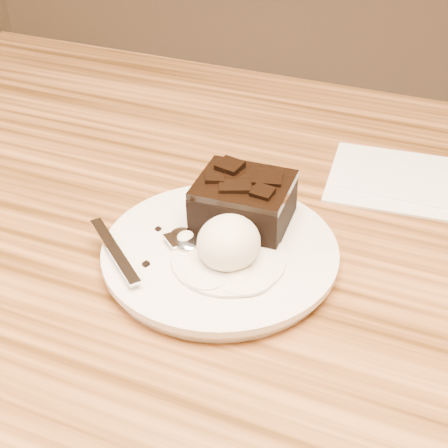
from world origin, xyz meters
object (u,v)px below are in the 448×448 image
at_px(plate, 220,254).
at_px(napkin, 391,178).
at_px(dining_table, 209,421).
at_px(ice_cream_scoop, 229,243).
at_px(brownie, 244,205).
at_px(spoon, 185,241).

xyz_separation_m(plate, napkin, (0.13, 0.22, -0.01)).
relative_size(dining_table, ice_cream_scoop, 18.87).
xyz_separation_m(brownie, ice_cream_scoop, (0.01, -0.06, -0.00)).
bearing_deg(ice_cream_scoop, spoon, 172.71).
height_order(dining_table, ice_cream_scoop, ice_cream_scoop).
relative_size(plate, brownie, 2.52).
height_order(dining_table, brownie, brownie).
bearing_deg(spoon, brownie, 5.55).
height_order(brownie, spoon, brownie).
bearing_deg(plate, brownie, 83.42).
distance_m(dining_table, spoon, 0.41).
relative_size(dining_table, spoon, 7.18).
relative_size(plate, ice_cream_scoop, 3.66).
bearing_deg(napkin, dining_table, -140.92).
xyz_separation_m(plate, brownie, (0.01, 0.05, 0.03)).
relative_size(dining_table, plate, 5.16).
bearing_deg(plate, spoon, -163.61).
bearing_deg(spoon, plate, -34.48).
relative_size(brownie, ice_cream_scoop, 1.45).
distance_m(brownie, ice_cream_scoop, 0.06).
bearing_deg(dining_table, spoon, -77.75).
bearing_deg(spoon, napkin, 4.33).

